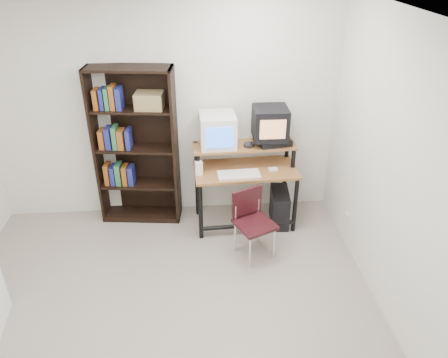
{
  "coord_description": "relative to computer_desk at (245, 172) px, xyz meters",
  "views": [
    {
      "loc": [
        0.29,
        -2.77,
        3.07
      ],
      "look_at": [
        0.61,
        1.1,
        0.89
      ],
      "focal_mm": 35.0,
      "sensor_mm": 36.0,
      "label": 1
    }
  ],
  "objects": [
    {
      "name": "desk_speaker",
      "position": [
        -0.53,
        -0.11,
        0.12
      ],
      "size": [
        0.09,
        0.08,
        0.17
      ],
      "primitive_type": "cube",
      "rotation": [
        0.0,
        0.0,
        0.13
      ],
      "color": "white",
      "rests_on": "computer_desk"
    },
    {
      "name": "crt_monitor",
      "position": [
        -0.31,
        0.12,
        0.47
      ],
      "size": [
        0.41,
        0.42,
        0.38
      ],
      "rotation": [
        0.0,
        0.0,
        0.03
      ],
      "color": "white",
      "rests_on": "computer_desk"
    },
    {
      "name": "crt_tv",
      "position": [
        0.28,
        0.12,
        0.54
      ],
      "size": [
        0.39,
        0.39,
        0.36
      ],
      "rotation": [
        0.0,
        0.0,
        -0.02
      ],
      "color": "black",
      "rests_on": "vcr"
    },
    {
      "name": "bookshelf",
      "position": [
        -1.24,
        0.24,
        0.27
      ],
      "size": [
        0.97,
        0.42,
        1.87
      ],
      "rotation": [
        0.0,
        0.0,
        -0.12
      ],
      "color": "black",
      "rests_on": "floor"
    },
    {
      "name": "mouse",
      "position": [
        0.31,
        -0.08,
        0.06
      ],
      "size": [
        0.1,
        0.06,
        0.03
      ],
      "primitive_type": "cube",
      "rotation": [
        0.0,
        0.0,
        0.04
      ],
      "color": "white",
      "rests_on": "mousepad"
    },
    {
      "name": "wall_outlet",
      "position": [
        1.09,
        -0.47,
        -0.38
      ],
      "size": [
        0.02,
        0.08,
        0.12
      ],
      "primitive_type": "cube",
      "color": "beige",
      "rests_on": "right_wall"
    },
    {
      "name": "floor",
      "position": [
        -0.9,
        -1.62,
        -0.69
      ],
      "size": [
        4.0,
        4.0,
        0.01
      ],
      "primitive_type": "cube",
      "color": "#9E9283",
      "rests_on": "ground"
    },
    {
      "name": "vcr",
      "position": [
        0.33,
        0.1,
        0.33
      ],
      "size": [
        0.4,
        0.32,
        0.08
      ],
      "primitive_type": "cube",
      "rotation": [
        0.0,
        0.0,
        0.18
      ],
      "color": "black",
      "rests_on": "computer_desk"
    },
    {
      "name": "mousepad",
      "position": [
        0.29,
        -0.08,
        0.04
      ],
      "size": [
        0.26,
        0.23,
        0.01
      ],
      "primitive_type": "cube",
      "rotation": [
        0.0,
        0.0,
        0.27
      ],
      "color": "black",
      "rests_on": "computer_desk"
    },
    {
      "name": "right_wall",
      "position": [
        1.1,
        -1.62,
        0.62
      ],
      "size": [
        0.01,
        4.0,
        2.6
      ],
      "primitive_type": "cube",
      "color": "silver",
      "rests_on": "floor"
    },
    {
      "name": "cd_spindle",
      "position": [
        0.04,
        0.04,
        0.31
      ],
      "size": [
        0.14,
        0.14,
        0.05
      ],
      "primitive_type": "cylinder",
      "rotation": [
        0.0,
        0.0,
        0.23
      ],
      "color": "#26262B",
      "rests_on": "computer_desk"
    },
    {
      "name": "back_wall",
      "position": [
        -0.9,
        0.38,
        0.62
      ],
      "size": [
        4.0,
        0.01,
        2.6
      ],
      "primitive_type": "cube",
      "color": "silver",
      "rests_on": "floor"
    },
    {
      "name": "keyboard",
      "position": [
        -0.09,
        -0.17,
        0.05
      ],
      "size": [
        0.48,
        0.23,
        0.03
      ],
      "primitive_type": "cube",
      "rotation": [
        0.0,
        0.0,
        0.04
      ],
      "color": "white",
      "rests_on": "computer_desk"
    },
    {
      "name": "ceiling",
      "position": [
        -0.9,
        -1.62,
        1.92
      ],
      "size": [
        4.0,
        4.0,
        0.01
      ],
      "primitive_type": "cube",
      "color": "white",
      "rests_on": "back_wall"
    },
    {
      "name": "pc_tower",
      "position": [
        0.42,
        -0.05,
        -0.47
      ],
      "size": [
        0.24,
        0.47,
        0.42
      ],
      "primitive_type": "cube",
      "rotation": [
        0.0,
        0.0,
        -0.1
      ],
      "color": "black",
      "rests_on": "floor"
    },
    {
      "name": "school_chair",
      "position": [
        0.0,
        -0.6,
        -0.23
      ],
      "size": [
        0.5,
        0.5,
        0.75
      ],
      "rotation": [
        0.0,
        0.0,
        0.43
      ],
      "color": "black",
      "rests_on": "floor"
    },
    {
      "name": "computer_desk",
      "position": [
        0.0,
        0.0,
        0.0
      ],
      "size": [
        1.2,
        0.64,
        0.98
      ],
      "rotation": [
        0.0,
        0.0,
        0.05
      ],
      "color": "#9C6333",
      "rests_on": "floor"
    }
  ]
}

